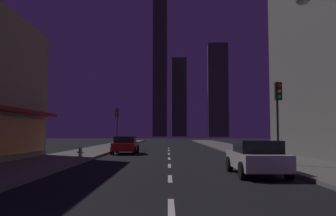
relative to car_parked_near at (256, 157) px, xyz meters
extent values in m
cube|color=black|center=(-3.60, 22.48, -0.79)|extent=(78.00, 136.00, 0.10)
cube|color=#605E59|center=(3.40, 22.48, -0.67)|extent=(4.00, 76.00, 0.15)
cube|color=#605E59|center=(-10.60, 22.48, -0.67)|extent=(4.00, 76.00, 0.15)
cube|color=silver|center=(-3.60, -6.32, -0.73)|extent=(0.16, 2.20, 0.01)
cube|color=silver|center=(-3.60, -1.12, -0.73)|extent=(0.16, 2.20, 0.01)
cube|color=silver|center=(-3.60, 4.08, -0.73)|extent=(0.16, 2.20, 0.01)
cube|color=silver|center=(-3.60, 9.28, -0.73)|extent=(0.16, 2.20, 0.01)
cube|color=silver|center=(-3.60, 14.48, -0.73)|extent=(0.16, 2.20, 0.01)
cube|color=silver|center=(-3.60, 19.68, -0.73)|extent=(0.16, 2.20, 0.01)
cube|color=silver|center=(-3.60, 24.88, -0.73)|extent=(0.16, 2.20, 0.01)
cube|color=#433F32|center=(-7.26, 139.87, 34.15)|extent=(6.23, 5.76, 69.79)
cube|color=#4A4637|center=(1.40, 146.45, 17.16)|extent=(6.73, 7.86, 35.80)
cube|color=#4C4839|center=(17.07, 130.40, 18.58)|extent=(7.86, 6.50, 38.65)
cube|color=silver|center=(0.00, 0.05, -0.13)|extent=(1.80, 4.20, 0.65)
cube|color=black|center=(0.00, -0.15, 0.43)|extent=(1.64, 2.00, 0.55)
cylinder|color=black|center=(-0.88, 1.45, -0.40)|extent=(0.22, 0.68, 0.68)
cylinder|color=black|center=(0.88, 1.45, -0.40)|extent=(0.22, 0.68, 0.68)
cylinder|color=black|center=(-0.88, -1.35, -0.40)|extent=(0.22, 0.68, 0.68)
cylinder|color=black|center=(0.88, -1.35, -0.40)|extent=(0.22, 0.68, 0.68)
sphere|color=white|center=(-0.55, 2.10, -0.08)|extent=(0.18, 0.18, 0.18)
sphere|color=white|center=(0.55, 2.10, -0.08)|extent=(0.18, 0.18, 0.18)
cube|color=#B21919|center=(-7.20, 14.57, -0.13)|extent=(1.80, 4.20, 0.65)
cube|color=black|center=(-7.20, 14.37, 0.43)|extent=(1.64, 2.00, 0.55)
cylinder|color=black|center=(-8.08, 15.97, -0.40)|extent=(0.22, 0.68, 0.68)
cylinder|color=black|center=(-6.32, 15.97, -0.40)|extent=(0.22, 0.68, 0.68)
cylinder|color=black|center=(-8.08, 13.17, -0.40)|extent=(0.22, 0.68, 0.68)
cylinder|color=black|center=(-6.32, 13.17, -0.40)|extent=(0.22, 0.68, 0.68)
sphere|color=white|center=(-7.75, 16.62, -0.08)|extent=(0.18, 0.18, 0.18)
sphere|color=white|center=(-6.65, 16.62, -0.08)|extent=(0.18, 0.18, 0.18)
cylinder|color=#B2B2B2|center=(-9.50, 8.77, -0.32)|extent=(0.22, 0.22, 0.55)
sphere|color=#B2B2B2|center=(-9.50, 8.77, -0.04)|extent=(0.21, 0.21, 0.21)
cylinder|color=#B2B2B2|center=(-9.50, 8.77, -0.56)|extent=(0.30, 0.30, 0.06)
cylinder|color=#B2B2B2|center=(-9.66, 8.77, -0.29)|extent=(0.10, 0.10, 0.10)
cylinder|color=#B2B2B2|center=(-9.34, 8.77, -0.29)|extent=(0.10, 0.10, 0.10)
cylinder|color=#2D2D2D|center=(1.90, 3.18, 1.51)|extent=(0.12, 0.12, 4.20)
cube|color=black|center=(1.90, 2.98, 3.11)|extent=(0.32, 0.24, 0.90)
sphere|color=red|center=(1.90, 2.85, 3.39)|extent=(0.18, 0.18, 0.18)
sphere|color=#F2B20C|center=(1.90, 2.85, 3.11)|extent=(0.18, 0.18, 0.18)
sphere|color=#19D833|center=(1.90, 2.85, 2.83)|extent=(0.18, 0.18, 0.18)
cylinder|color=#2D2D2D|center=(-9.10, 22.76, 1.51)|extent=(0.12, 0.12, 4.20)
cube|color=black|center=(-9.10, 22.56, 3.11)|extent=(0.32, 0.24, 0.90)
sphere|color=red|center=(-9.10, 22.43, 3.39)|extent=(0.18, 0.18, 0.18)
sphere|color=#F2B20C|center=(-9.10, 22.43, 3.11)|extent=(0.18, 0.18, 0.18)
sphere|color=#19D833|center=(-9.10, 22.43, 2.83)|extent=(0.18, 0.18, 0.18)
camera|label=1|loc=(-3.68, -14.67, 1.03)|focal=37.58mm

